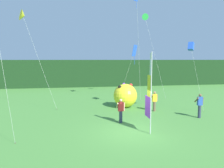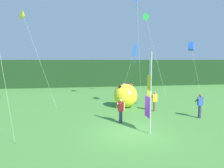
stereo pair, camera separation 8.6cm
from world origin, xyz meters
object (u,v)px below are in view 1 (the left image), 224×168
object	(u,v)px
person_far_left	(200,105)
kite_green_delta_1	(145,17)
person_mid_field	(121,110)
kite_yellow_delta_0	(23,16)
kite_blue_diamond_2	(134,53)
person_near_banner	(154,101)
inflatable_balloon	(125,96)
kite_blue_box_3	(191,47)
kite_blue_diamond_5	(137,2)
banner_flag	(149,94)

from	to	relation	value
person_far_left	kite_green_delta_1	size ratio (longest dim) A/B	0.19
person_mid_field	kite_green_delta_1	bearing A→B (deg)	63.29
kite_yellow_delta_0	kite_green_delta_1	world-z (taller)	kite_green_delta_1
kite_blue_diamond_2	person_near_banner	bearing A→B (deg)	-55.01
inflatable_balloon	kite_blue_box_3	world-z (taller)	kite_blue_box_3
person_near_banner	person_far_left	xyz separation A→B (m)	(2.53, -2.51, 0.07)
person_mid_field	person_near_banner	bearing A→B (deg)	38.87
kite_blue_diamond_2	kite_blue_diamond_5	bearing A→B (deg)	66.00
person_near_banner	kite_yellow_delta_0	world-z (taller)	kite_yellow_delta_0
kite_green_delta_1	kite_blue_diamond_2	bearing A→B (deg)	-118.60
banner_flag	inflatable_balloon	bearing A→B (deg)	88.88
person_far_left	kite_blue_diamond_5	size ratio (longest dim) A/B	0.17
kite_green_delta_1	kite_blue_diamond_5	distance (m)	3.64
person_near_banner	kite_blue_box_3	size ratio (longest dim) A/B	0.30
person_near_banner	kite_blue_box_3	world-z (taller)	kite_blue_box_3
person_near_banner	person_far_left	size ratio (longest dim) A/B	0.93
person_far_left	kite_yellow_delta_0	bearing A→B (deg)	162.51
inflatable_balloon	kite_blue_diamond_5	distance (m)	8.59
person_near_banner	kite_blue_diamond_2	xyz separation A→B (m)	(-1.29, 1.84, 3.99)
person_mid_field	kite_yellow_delta_0	size ratio (longest dim) A/B	0.20
kite_green_delta_1	kite_blue_diamond_2	distance (m)	6.27
person_mid_field	kite_blue_diamond_2	bearing A→B (deg)	65.12
person_far_left	inflatable_balloon	size ratio (longest dim) A/B	0.83
person_far_left	kite_blue_diamond_2	size ratio (longest dim) A/B	0.32
kite_blue_box_3	kite_blue_diamond_5	distance (m)	6.83
inflatable_balloon	person_near_banner	bearing A→B (deg)	-41.72
kite_green_delta_1	kite_yellow_delta_0	bearing A→B (deg)	-158.15
inflatable_balloon	kite_yellow_delta_0	size ratio (longest dim) A/B	0.26
banner_flag	person_near_banner	distance (m)	5.55
banner_flag	kite_blue_diamond_2	size ratio (longest dim) A/B	0.85
kite_blue_diamond_2	inflatable_balloon	bearing A→B (deg)	-179.36
banner_flag	kite_blue_diamond_2	distance (m)	7.29
banner_flag	kite_blue_diamond_5	world-z (taller)	kite_blue_diamond_5
banner_flag	kite_blue_box_3	bearing A→B (deg)	38.43
banner_flag	kite_green_delta_1	size ratio (longest dim) A/B	0.51
kite_blue_diamond_5	kite_blue_box_3	bearing A→B (deg)	-55.40
kite_blue_box_3	person_near_banner	bearing A→B (deg)	149.55
kite_blue_box_3	kite_blue_diamond_5	size ratio (longest dim) A/B	0.53
person_far_left	kite_blue_diamond_2	xyz separation A→B (m)	(-3.81, 4.35, 3.92)
banner_flag	kite_yellow_delta_0	bearing A→B (deg)	141.72
kite_blue_diamond_2	kite_yellow_delta_0	bearing A→B (deg)	-178.24
kite_green_delta_1	kite_blue_box_3	bearing A→B (deg)	-80.61
person_mid_field	banner_flag	bearing A→B (deg)	-60.42
inflatable_balloon	person_mid_field	bearing A→B (deg)	-106.57
kite_green_delta_1	kite_blue_box_3	size ratio (longest dim) A/B	1.64
kite_yellow_delta_0	kite_green_delta_1	size ratio (longest dim) A/B	0.89
person_far_left	kite_yellow_delta_0	distance (m)	15.11
banner_flag	kite_green_delta_1	distance (m)	13.24
person_near_banner	kite_green_delta_1	size ratio (longest dim) A/B	0.18
person_mid_field	kite_yellow_delta_0	xyz separation A→B (m)	(-6.97, 4.31, 6.80)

